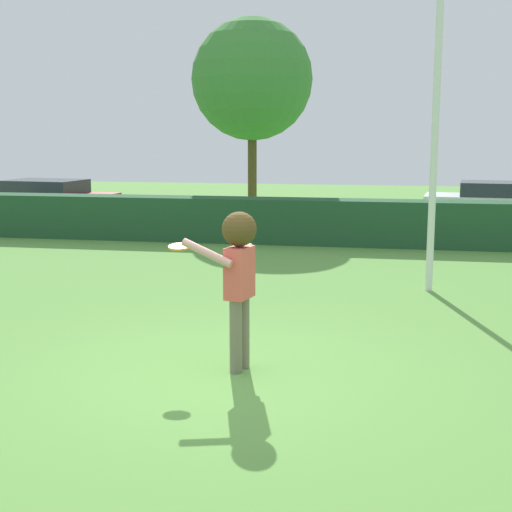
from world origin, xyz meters
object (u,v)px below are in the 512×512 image
parked_car_red (46,198)px  parked_car_white (499,201)px  maple_tree (252,80)px  lamppost (437,93)px  frisbee (180,247)px  person (239,266)px

parked_car_red → parked_car_white: (13.38, 1.53, 0.00)m
maple_tree → lamppost: bearing=-62.6°
parked_car_red → frisbee: bearing=-57.4°
person → maple_tree: maple_tree is taller
frisbee → person: bearing=-23.2°
parked_car_white → frisbee: bearing=-111.6°
frisbee → parked_car_white: (5.49, 13.85, -0.66)m
lamppost → maple_tree: 10.66m
frisbee → maple_tree: maple_tree is taller
person → frisbee: size_ratio=6.76×
person → frisbee: (-0.78, 0.34, 0.15)m
frisbee → parked_car_red: size_ratio=0.06×
lamppost → person: bearing=-116.2°
parked_car_red → parked_car_white: bearing=6.5°
lamppost → parked_car_red: (-10.98, 7.94, -2.61)m
frisbee → lamppost: size_ratio=0.05×
person → maple_tree: (-2.58, 14.15, 3.02)m
person → lamppost: bearing=63.8°
frisbee → parked_car_red: 14.64m
person → parked_car_white: size_ratio=0.42×
lamppost → parked_car_red: lamppost is taller
frisbee → parked_car_red: bearing=122.6°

